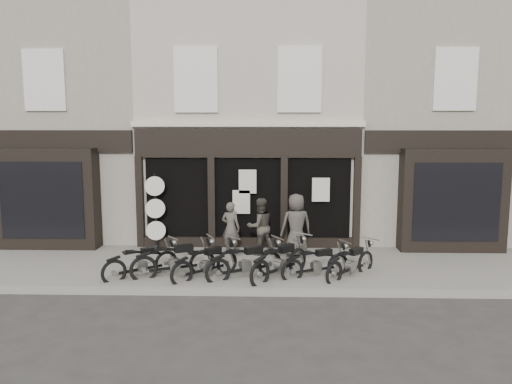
{
  "coord_description": "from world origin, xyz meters",
  "views": [
    {
      "loc": [
        0.69,
        -12.73,
        4.11
      ],
      "look_at": [
        0.3,
        1.6,
        2.09
      ],
      "focal_mm": 35.0,
      "sensor_mm": 36.0,
      "label": 1
    }
  ],
  "objects_px": {
    "motorcycle_0": "(142,265)",
    "motorcycle_5": "(316,266)",
    "motorcycle_3": "(245,265)",
    "advert_sign_post": "(156,214)",
    "motorcycle_2": "(206,265)",
    "motorcycle_1": "(175,263)",
    "man_left": "(231,228)",
    "motorcycle_6": "(351,265)",
    "man_right": "(296,225)",
    "man_centre": "(260,226)",
    "motorcycle_4": "(280,264)"
  },
  "relations": [
    {
      "from": "motorcycle_3",
      "to": "motorcycle_4",
      "type": "distance_m",
      "value": 0.9
    },
    {
      "from": "motorcycle_6",
      "to": "motorcycle_1",
      "type": "bearing_deg",
      "value": 134.92
    },
    {
      "from": "man_right",
      "to": "motorcycle_6",
      "type": "bearing_deg",
      "value": 111.91
    },
    {
      "from": "motorcycle_2",
      "to": "man_right",
      "type": "height_order",
      "value": "man_right"
    },
    {
      "from": "motorcycle_0",
      "to": "man_left",
      "type": "height_order",
      "value": "man_left"
    },
    {
      "from": "man_right",
      "to": "advert_sign_post",
      "type": "bearing_deg",
      "value": -23.14
    },
    {
      "from": "motorcycle_1",
      "to": "motorcycle_4",
      "type": "relative_size",
      "value": 1.11
    },
    {
      "from": "motorcycle_4",
      "to": "advert_sign_post",
      "type": "bearing_deg",
      "value": 94.01
    },
    {
      "from": "motorcycle_4",
      "to": "motorcycle_2",
      "type": "bearing_deg",
      "value": 130.98
    },
    {
      "from": "motorcycle_3",
      "to": "motorcycle_4",
      "type": "relative_size",
      "value": 1.04
    },
    {
      "from": "motorcycle_6",
      "to": "motorcycle_2",
      "type": "bearing_deg",
      "value": 136.38
    },
    {
      "from": "motorcycle_3",
      "to": "advert_sign_post",
      "type": "distance_m",
      "value": 4.14
    },
    {
      "from": "motorcycle_6",
      "to": "man_centre",
      "type": "height_order",
      "value": "man_centre"
    },
    {
      "from": "motorcycle_6",
      "to": "advert_sign_post",
      "type": "height_order",
      "value": "advert_sign_post"
    },
    {
      "from": "man_left",
      "to": "motorcycle_3",
      "type": "bearing_deg",
      "value": 121.1
    },
    {
      "from": "man_left",
      "to": "man_centre",
      "type": "height_order",
      "value": "man_centre"
    },
    {
      "from": "motorcycle_5",
      "to": "man_left",
      "type": "relative_size",
      "value": 1.17
    },
    {
      "from": "motorcycle_0",
      "to": "motorcycle_2",
      "type": "xyz_separation_m",
      "value": [
        1.69,
        -0.02,
        0.0
      ]
    },
    {
      "from": "man_left",
      "to": "motorcycle_2",
      "type": "bearing_deg",
      "value": 95.67
    },
    {
      "from": "man_left",
      "to": "motorcycle_0",
      "type": "bearing_deg",
      "value": 63.7
    },
    {
      "from": "man_centre",
      "to": "man_right",
      "type": "relative_size",
      "value": 0.91
    },
    {
      "from": "motorcycle_2",
      "to": "motorcycle_3",
      "type": "relative_size",
      "value": 0.84
    },
    {
      "from": "motorcycle_2",
      "to": "motorcycle_6",
      "type": "xyz_separation_m",
      "value": [
        3.78,
        0.17,
        -0.02
      ]
    },
    {
      "from": "advert_sign_post",
      "to": "man_left",
      "type": "bearing_deg",
      "value": -27.04
    },
    {
      "from": "motorcycle_6",
      "to": "man_right",
      "type": "xyz_separation_m",
      "value": [
        -1.34,
        1.89,
        0.67
      ]
    },
    {
      "from": "motorcycle_1",
      "to": "motorcycle_0",
      "type": "bearing_deg",
      "value": 160.49
    },
    {
      "from": "motorcycle_6",
      "to": "man_centre",
      "type": "distance_m",
      "value": 3.23
    },
    {
      "from": "motorcycle_2",
      "to": "advert_sign_post",
      "type": "relative_size",
      "value": 0.68
    },
    {
      "from": "motorcycle_1",
      "to": "motorcycle_3",
      "type": "relative_size",
      "value": 1.06
    },
    {
      "from": "man_left",
      "to": "man_right",
      "type": "relative_size",
      "value": 0.85
    },
    {
      "from": "motorcycle_3",
      "to": "motorcycle_6",
      "type": "bearing_deg",
      "value": -27.28
    },
    {
      "from": "motorcycle_1",
      "to": "motorcycle_2",
      "type": "height_order",
      "value": "motorcycle_1"
    },
    {
      "from": "motorcycle_0",
      "to": "motorcycle_2",
      "type": "distance_m",
      "value": 1.69
    },
    {
      "from": "motorcycle_0",
      "to": "advert_sign_post",
      "type": "bearing_deg",
      "value": 57.34
    },
    {
      "from": "motorcycle_2",
      "to": "motorcycle_4",
      "type": "xyz_separation_m",
      "value": [
        1.93,
        0.05,
        0.03
      ]
    },
    {
      "from": "man_left",
      "to": "advert_sign_post",
      "type": "height_order",
      "value": "advert_sign_post"
    },
    {
      "from": "motorcycle_5",
      "to": "man_right",
      "type": "distance_m",
      "value": 2.07
    },
    {
      "from": "motorcycle_5",
      "to": "motorcycle_3",
      "type": "bearing_deg",
      "value": 158.95
    },
    {
      "from": "motorcycle_1",
      "to": "motorcycle_5",
      "type": "relative_size",
      "value": 1.14
    },
    {
      "from": "motorcycle_5",
      "to": "man_right",
      "type": "height_order",
      "value": "man_right"
    },
    {
      "from": "motorcycle_4",
      "to": "man_centre",
      "type": "relative_size",
      "value": 1.12
    },
    {
      "from": "motorcycle_3",
      "to": "motorcycle_1",
      "type": "bearing_deg",
      "value": 147.45
    },
    {
      "from": "motorcycle_1",
      "to": "man_left",
      "type": "xyz_separation_m",
      "value": [
        1.3,
        2.2,
        0.48
      ]
    },
    {
      "from": "motorcycle_0",
      "to": "motorcycle_5",
      "type": "height_order",
      "value": "motorcycle_0"
    },
    {
      "from": "motorcycle_6",
      "to": "motorcycle_3",
      "type": "bearing_deg",
      "value": 137.05
    },
    {
      "from": "motorcycle_6",
      "to": "man_left",
      "type": "distance_m",
      "value": 3.97
    },
    {
      "from": "motorcycle_4",
      "to": "advert_sign_post",
      "type": "relative_size",
      "value": 0.77
    },
    {
      "from": "motorcycle_3",
      "to": "motorcycle_4",
      "type": "bearing_deg",
      "value": -27.82
    },
    {
      "from": "motorcycle_1",
      "to": "man_centre",
      "type": "relative_size",
      "value": 1.24
    },
    {
      "from": "motorcycle_1",
      "to": "man_centre",
      "type": "height_order",
      "value": "man_centre"
    }
  ]
}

